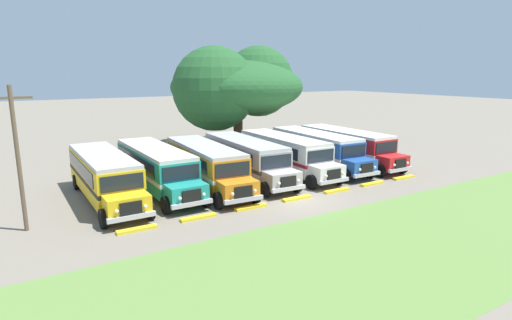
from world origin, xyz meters
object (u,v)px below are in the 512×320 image
(parked_bus_slot_5, at_px, (317,148))
(utility_pole, at_px, (18,155))
(parked_bus_slot_6, at_px, (347,145))
(broad_shade_tree, at_px, (232,87))
(parked_bus_slot_2, at_px, (206,163))
(parked_bus_slot_4, at_px, (285,152))
(parked_bus_slot_1, at_px, (157,167))
(parked_bus_slot_3, at_px, (246,157))
(parked_bus_slot_0, at_px, (105,174))

(parked_bus_slot_5, distance_m, utility_pole, 21.54)
(parked_bus_slot_6, relative_size, broad_shade_tree, 0.75)
(broad_shade_tree, bearing_deg, parked_bus_slot_6, -67.92)
(parked_bus_slot_2, bearing_deg, parked_bus_slot_4, 97.00)
(parked_bus_slot_1, relative_size, parked_bus_slot_4, 1.00)
(parked_bus_slot_3, xyz_separation_m, utility_pole, (-14.42, -3.32, 2.21))
(parked_bus_slot_1, bearing_deg, parked_bus_slot_3, 86.59)
(parked_bus_slot_5, bearing_deg, parked_bus_slot_3, -87.26)
(parked_bus_slot_3, height_order, parked_bus_slot_4, same)
(parked_bus_slot_0, height_order, parked_bus_slot_6, same)
(parked_bus_slot_1, bearing_deg, parked_bus_slot_5, 88.35)
(broad_shade_tree, bearing_deg, parked_bus_slot_0, -142.11)
(broad_shade_tree, bearing_deg, parked_bus_slot_2, -124.97)
(parked_bus_slot_3, bearing_deg, parked_bus_slot_0, -86.52)
(parked_bus_slot_0, xyz_separation_m, parked_bus_slot_5, (16.69, 0.17, 0.00))
(parked_bus_slot_1, bearing_deg, utility_pole, -65.73)
(parked_bus_slot_5, relative_size, utility_pole, 1.54)
(parked_bus_slot_0, relative_size, utility_pole, 1.53)
(parked_bus_slot_2, distance_m, parked_bus_slot_6, 13.24)
(parked_bus_slot_3, xyz_separation_m, parked_bus_slot_5, (6.73, 0.09, 0.00))
(parked_bus_slot_0, xyz_separation_m, utility_pole, (-4.46, -3.24, 2.21))
(parked_bus_slot_1, distance_m, parked_bus_slot_3, 6.61)
(parked_bus_slot_3, distance_m, parked_bus_slot_5, 6.73)
(parked_bus_slot_6, bearing_deg, parked_bus_slot_3, -90.03)
(parked_bus_slot_3, height_order, parked_bus_slot_6, same)
(parked_bus_slot_0, distance_m, parked_bus_slot_3, 9.96)
(parked_bus_slot_4, bearing_deg, parked_bus_slot_3, -90.15)
(parked_bus_slot_3, bearing_deg, parked_bus_slot_2, -78.51)
(parked_bus_slot_1, relative_size, parked_bus_slot_2, 0.99)
(parked_bus_slot_0, bearing_deg, parked_bus_slot_1, 96.31)
(parked_bus_slot_4, xyz_separation_m, parked_bus_slot_6, (6.36, -0.09, 0.00))
(parked_bus_slot_0, distance_m, parked_bus_slot_6, 19.77)
(parked_bus_slot_6, bearing_deg, parked_bus_slot_5, -93.72)
(parked_bus_slot_2, relative_size, utility_pole, 1.54)
(parked_bus_slot_4, distance_m, parked_bus_slot_5, 3.29)
(parked_bus_slot_2, distance_m, broad_shade_tree, 15.48)
(parked_bus_slot_2, xyz_separation_m, parked_bus_slot_3, (3.43, 0.51, 0.00))
(parked_bus_slot_4, height_order, parked_bus_slot_5, same)
(parked_bus_slot_6, bearing_deg, utility_pole, -81.66)
(parked_bus_slot_2, height_order, parked_bus_slot_5, same)
(parked_bus_slot_3, distance_m, parked_bus_slot_6, 9.81)
(parked_bus_slot_1, distance_m, broad_shade_tree, 16.85)
(parked_bus_slot_5, xyz_separation_m, utility_pole, (-21.15, -3.41, 2.21))
(parked_bus_slot_4, bearing_deg, parked_bus_slot_1, -91.18)
(parked_bus_slot_1, distance_m, parked_bus_slot_5, 13.33)
(parked_bus_slot_0, bearing_deg, utility_pole, -54.52)
(parked_bus_slot_1, bearing_deg, broad_shade_tree, 133.43)
(parked_bus_slot_1, xyz_separation_m, parked_bus_slot_3, (6.60, -0.32, 0.00))
(parked_bus_slot_5, distance_m, parked_bus_slot_6, 3.08)
(parked_bus_slot_4, relative_size, parked_bus_slot_5, 1.00)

